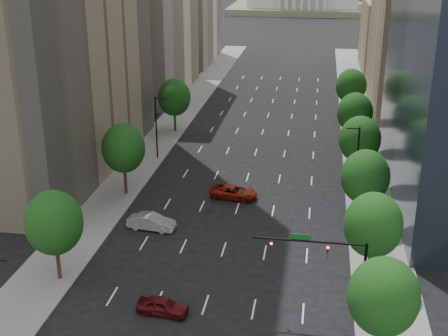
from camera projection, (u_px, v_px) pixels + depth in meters
The scene contains 22 objects.
sidewalk_left at pixel (134, 170), 82.14m from camera, with size 6.00×200.00×0.15m, color slate.
sidewalk_right at pixel (368, 184), 77.59m from camera, with size 6.00×200.00×0.15m, color slate.
midrise_cream_left at pixel (147, 3), 117.02m from camera, with size 14.00×30.00×35.00m, color beige.
filler_left at pixel (185, 25), 150.50m from camera, with size 14.00×26.00×18.00m, color beige.
parking_tan_right at pixel (416, 24), 107.81m from camera, with size 14.00×30.00×30.00m, color #8C7759.
filler_right at pixel (394, 36), 140.76m from camera, with size 14.00×26.00×16.00m, color #8C7759.
tree_right_0 at pixel (384, 297), 43.62m from camera, with size 5.20×5.20×8.39m.
tree_right_1 at pixel (373, 225), 53.64m from camera, with size 5.20×5.20×8.75m.
tree_right_2 at pixel (365, 177), 64.77m from camera, with size 5.20×5.20×8.61m.
tree_right_3 at pixel (360, 140), 75.74m from camera, with size 5.20×5.20×8.89m.
tree_right_4 at pixel (355, 113), 88.82m from camera, with size 5.20×5.20×8.46m.
tree_right_5 at pixel (351, 86), 103.48m from camera, with size 5.20×5.20×8.75m.
tree_left_0 at pixel (54, 223), 54.06m from camera, with size 5.20×5.20×8.75m.
tree_left_1 at pixel (123, 148), 72.44m from camera, with size 5.20×5.20×8.97m.
tree_left_2 at pixel (174, 97), 96.54m from camera, with size 5.20×5.20×8.68m.
streetlight_rn at pixel (356, 161), 71.58m from camera, with size 1.70×0.20×9.00m.
streetlight_ln at pixel (157, 126), 84.75m from camera, with size 1.70×0.20×9.00m.
traffic_signal at pixel (334, 261), 48.81m from camera, with size 9.12×0.40×7.38m.
foothills at pixel (351, 11), 586.11m from camera, with size 720.00×413.00×263.00m.
car_maroon at pixel (163, 306), 50.71m from camera, with size 1.77×4.40×1.50m, color #4C0C0E.
car_silver at pixel (152, 222), 65.38m from camera, with size 1.81×5.18×1.71m, color #A7A7AD.
car_red_far at pixel (234, 192), 73.20m from camera, with size 2.61×5.67×1.58m, color maroon.
Camera 1 is at (8.58, -13.81, 29.53)m, focal length 48.88 mm.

